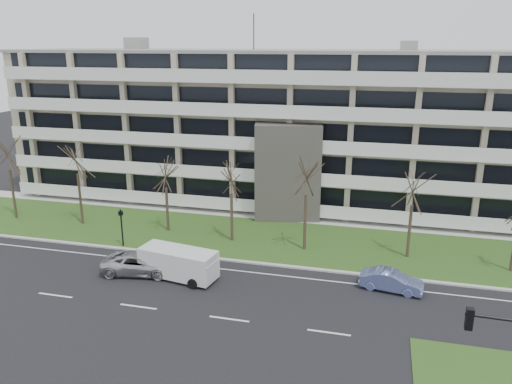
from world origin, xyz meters
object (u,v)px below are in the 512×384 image
(white_van, at_px, (179,261))
(silver_pickup, at_px, (141,263))
(blue_sedan, at_px, (391,281))
(pedestrian_signal, at_px, (121,223))

(white_van, bearing_deg, silver_pickup, -171.44)
(silver_pickup, bearing_deg, blue_sedan, -93.59)
(white_van, relative_size, pedestrian_signal, 1.81)
(blue_sedan, height_order, pedestrian_signal, pedestrian_signal)
(blue_sedan, bearing_deg, silver_pickup, 104.36)
(white_van, height_order, pedestrian_signal, pedestrian_signal)
(blue_sedan, relative_size, white_van, 0.72)
(silver_pickup, distance_m, white_van, 3.06)
(pedestrian_signal, bearing_deg, white_van, -27.48)
(blue_sedan, bearing_deg, pedestrian_signal, 92.30)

